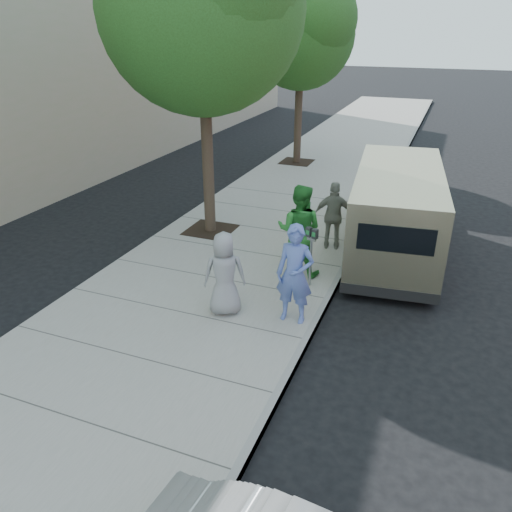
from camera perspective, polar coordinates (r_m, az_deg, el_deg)
name	(u,v)px	position (r m, az deg, el deg)	size (l,w,h in m)	color
ground	(259,292)	(10.44, 0.34, -4.14)	(120.00, 120.00, 0.00)	black
sidewalk	(216,281)	(10.76, -4.63, -2.83)	(5.00, 60.00, 0.15)	gray
curb_face	(326,302)	(10.04, 8.06, -5.21)	(0.12, 60.00, 0.16)	gray
tree_near	(203,0)	(12.23, -6.08, 27.08)	(4.62, 4.60, 7.53)	black
tree_far	(303,29)	(19.31, 5.34, 24.39)	(3.92, 3.80, 6.49)	black
parking_meter	(311,244)	(10.05, 6.34, 1.32)	(0.28, 0.18, 1.27)	gray
van	(396,211)	(12.20, 15.70, 5.01)	(2.44, 5.76, 2.08)	beige
person_officer	(295,274)	(8.83, 4.46, -2.10)	(0.68, 0.44, 1.85)	#5B72C2
person_green_shirt	(299,230)	(10.53, 4.96, 2.94)	(0.97, 0.75, 1.99)	#297E2D
person_gray_shirt	(225,274)	(9.12, -3.62, -2.05)	(0.78, 0.51, 1.60)	gray
person_striped_polo	(334,216)	(11.94, 8.90, 4.56)	(0.96, 0.40, 1.64)	gray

